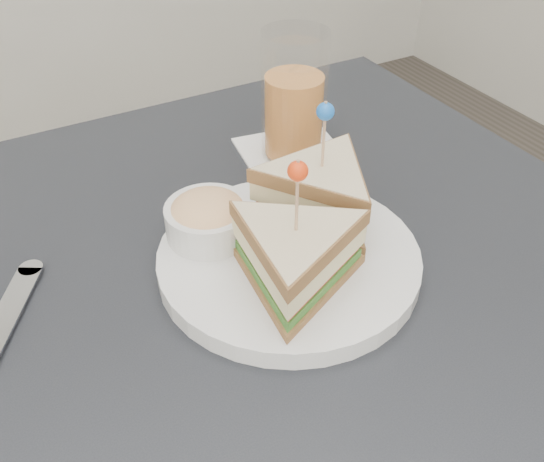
# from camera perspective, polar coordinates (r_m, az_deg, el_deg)

# --- Properties ---
(table) EXTENTS (0.80, 0.80, 0.75)m
(table) POSITION_cam_1_polar(r_m,az_deg,el_deg) (0.64, -0.36, -9.69)
(table) COLOR black
(table) RESTS_ON ground
(plate_meal) EXTENTS (0.30, 0.28, 0.15)m
(plate_meal) POSITION_cam_1_polar(r_m,az_deg,el_deg) (0.57, 2.08, 0.07)
(plate_meal) COLOR silver
(plate_meal) RESTS_ON table
(drink_set) EXTENTS (0.14, 0.14, 0.16)m
(drink_set) POSITION_cam_1_polar(r_m,az_deg,el_deg) (0.73, 2.08, 11.84)
(drink_set) COLOR white
(drink_set) RESTS_ON table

